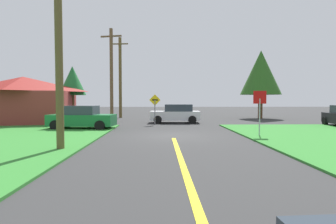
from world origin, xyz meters
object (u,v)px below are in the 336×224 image
at_px(car_approaching_junction, 176,114).
at_px(oak_tree_left, 73,81).
at_px(utility_pole_mid, 111,75).
at_px(stop_sign, 260,105).
at_px(barn, 24,100).
at_px(utility_pole_near, 59,38).
at_px(direction_sign, 155,106).
at_px(parked_car_near_building, 81,118).
at_px(utility_pole_far, 120,77).
at_px(pine_tree_center, 261,73).

bearing_deg(car_approaching_junction, oak_tree_left, -8.03).
xyz_separation_m(car_approaching_junction, utility_pole_mid, (-5.39, -1.08, 3.26)).
xyz_separation_m(stop_sign, utility_pole_mid, (-9.49, 8.11, 2.31)).
xyz_separation_m(oak_tree_left, barn, (-3.78, -1.50, -1.75)).
bearing_deg(car_approaching_junction, stop_sign, 116.44).
height_order(utility_pole_near, oak_tree_left, utility_pole_near).
relative_size(stop_sign, barn, 0.28).
relative_size(car_approaching_junction, oak_tree_left, 0.85).
height_order(utility_pole_mid, direction_sign, utility_pole_mid).
xyz_separation_m(parked_car_near_building, utility_pole_mid, (1.39, 4.02, 3.27)).
bearing_deg(utility_pole_far, utility_pole_mid, -86.99).
bearing_deg(direction_sign, utility_pole_far, 114.66).
xyz_separation_m(utility_pole_near, utility_pole_mid, (-0.02, 11.96, -0.41)).
height_order(car_approaching_junction, parked_car_near_building, same).
bearing_deg(utility_pole_near, direction_sign, 72.22).
xyz_separation_m(stop_sign, utility_pole_far, (-9.91, 16.07, 2.78)).
bearing_deg(oak_tree_left, pine_tree_center, 10.45).
height_order(stop_sign, utility_pole_near, utility_pole_near).
height_order(parked_car_near_building, utility_pole_mid, utility_pole_mid).
bearing_deg(utility_pole_mid, direction_sign, -12.41).
relative_size(stop_sign, oak_tree_left, 0.49).
xyz_separation_m(parked_car_near_building, direction_sign, (4.98, 3.22, 0.72)).
bearing_deg(stop_sign, utility_pole_near, 26.36).
bearing_deg(utility_pole_far, pine_tree_center, -6.27).
distance_m(utility_pole_mid, barn, 8.23).
relative_size(car_approaching_junction, utility_pole_near, 0.50).
height_order(oak_tree_left, barn, oak_tree_left).
bearing_deg(utility_pole_near, parked_car_near_building, 100.01).
xyz_separation_m(parked_car_near_building, pine_tree_center, (16.11, 10.31, 4.08)).
distance_m(utility_pole_near, utility_pole_mid, 11.96).
height_order(parked_car_near_building, pine_tree_center, pine_tree_center).
height_order(parked_car_near_building, utility_pole_far, utility_pole_far).
bearing_deg(oak_tree_left, car_approaching_junction, -10.42).
bearing_deg(direction_sign, oak_tree_left, 154.78).
xyz_separation_m(utility_pole_near, direction_sign, (3.58, 11.17, -2.95)).
xyz_separation_m(utility_pole_near, barn, (-7.87, 13.28, -2.47)).
distance_m(utility_pole_mid, utility_pole_far, 7.98).
bearing_deg(direction_sign, car_approaching_junction, 46.24).
xyz_separation_m(car_approaching_junction, oak_tree_left, (-9.47, 1.74, 2.95)).
distance_m(stop_sign, utility_pole_far, 19.08).
height_order(parked_car_near_building, direction_sign, direction_sign).
xyz_separation_m(utility_pole_near, utility_pole_far, (-0.43, 19.92, 0.06)).
bearing_deg(car_approaching_junction, utility_pole_far, -47.41).
relative_size(utility_pole_mid, utility_pole_far, 0.89).
bearing_deg(utility_pole_mid, utility_pole_far, 93.01).
distance_m(utility_pole_mid, direction_sign, 4.48).
bearing_deg(car_approaching_junction, barn, 1.34).
height_order(direction_sign, barn, barn).
xyz_separation_m(utility_pole_mid, oak_tree_left, (-4.08, 2.82, -0.31)).
xyz_separation_m(car_approaching_junction, barn, (-13.25, 0.24, 1.20)).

